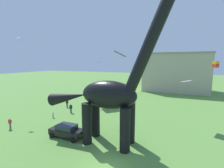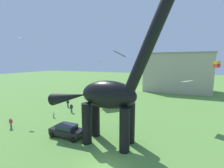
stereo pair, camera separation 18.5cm
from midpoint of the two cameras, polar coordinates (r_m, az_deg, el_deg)
name	(u,v)px [view 1 (the left image)]	position (r m, az deg, el deg)	size (l,w,h in m)	color
dinosaur_sculpture	(108,95)	(17.04, -1.80, -3.95)	(14.72, 3.12, 15.39)	black
parked_sedan_left	(67,131)	(20.58, -16.54, -16.08)	(4.22, 2.01, 1.55)	black
person_near_flyer	(53,114)	(27.85, -21.05, -10.22)	(0.39, 0.17, 1.04)	#6B6056
person_photographer	(67,103)	(32.94, -16.35, -6.55)	(0.61, 0.27, 1.63)	#2D3347
person_far_spectator	(10,122)	(26.18, -33.57, -11.63)	(0.55, 0.24, 1.46)	#6B6056
person_vendor_side	(71,107)	(29.32, -15.07, -8.29)	(0.61, 0.27, 1.64)	#2D3347
festival_canopy_tent	(107,95)	(30.85, -2.13, -4.24)	(3.15, 3.15, 3.00)	#B2B2B7
kite_near_low	(120,54)	(15.33, 2.63, 10.99)	(1.64, 1.95, 0.57)	black
kite_high_left	(186,81)	(24.66, 25.50, 0.94)	(1.85, 2.08, 2.11)	white
kite_mid_left	(99,62)	(40.24, -4.84, 8.06)	(0.56, 0.68, 0.17)	red
kite_apex	(216,64)	(32.84, 33.66, 6.02)	(1.08, 1.08, 1.10)	orange
kite_mid_right	(19,38)	(32.93, -31.27, 14.33)	(0.71, 0.54, 0.87)	#19B2B7
background_building_block	(175,72)	(53.44, 21.94, 4.10)	(19.19, 11.62, 11.91)	#B7A893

